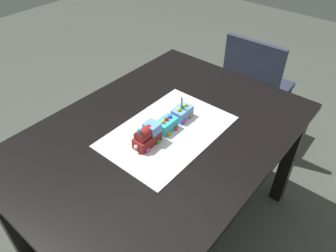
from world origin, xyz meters
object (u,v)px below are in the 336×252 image
at_px(dining_table, 161,148).
at_px(cake_locomotive, 147,136).
at_px(cake_car_tanker_turquoise, 166,125).
at_px(cake_car_flatbed_sky_blue, 182,113).
at_px(birthday_candle, 182,101).
at_px(chair, 255,87).

bearing_deg(dining_table, cake_locomotive, -172.72).
xyz_separation_m(cake_car_tanker_turquoise, cake_car_flatbed_sky_blue, (0.12, 0.00, 0.00)).
bearing_deg(birthday_candle, dining_table, 174.43).
bearing_deg(cake_car_flatbed_sky_blue, cake_locomotive, 180.00).
distance_m(chair, cake_car_flatbed_sky_blue, 0.94).
distance_m(dining_table, cake_car_tanker_turquoise, 0.14).
xyz_separation_m(cake_car_flatbed_sky_blue, birthday_candle, (-0.01, 0.00, 0.07)).
distance_m(cake_locomotive, cake_car_flatbed_sky_blue, 0.25).
bearing_deg(dining_table, cake_car_tanker_turquoise, -28.37).
height_order(dining_table, cake_car_flatbed_sky_blue, cake_car_flatbed_sky_blue).
height_order(chair, cake_locomotive, same).
bearing_deg(birthday_candle, cake_car_flatbed_sky_blue, -0.00).
xyz_separation_m(chair, birthday_candle, (-0.90, -0.03, 0.37)).
bearing_deg(cake_car_flatbed_sky_blue, chair, 1.71).
height_order(chair, cake_car_tanker_turquoise, chair).
height_order(chair, cake_car_flatbed_sky_blue, chair).
bearing_deg(dining_table, cake_car_flatbed_sky_blue, -5.34).
height_order(dining_table, birthday_candle, birthday_candle).
relative_size(cake_car_tanker_turquoise, birthday_candle, 1.72).
height_order(dining_table, cake_locomotive, cake_locomotive).
xyz_separation_m(dining_table, chair, (1.03, 0.01, -0.16)).
distance_m(cake_car_flatbed_sky_blue, birthday_candle, 0.07).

